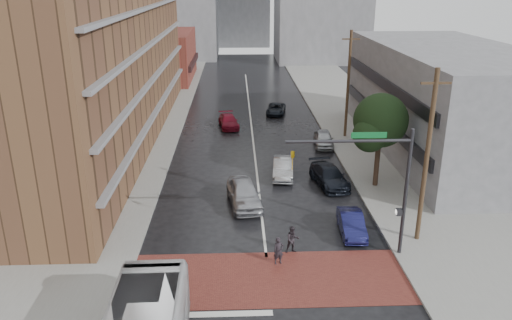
{
  "coord_description": "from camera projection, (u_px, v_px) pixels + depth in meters",
  "views": [
    {
      "loc": [
        -1.52,
        -21.12,
        14.27
      ],
      "look_at": [
        -0.33,
        8.41,
        3.5
      ],
      "focal_mm": 35.0,
      "sensor_mm": 36.0,
      "label": 1
    }
  ],
  "objects": [
    {
      "name": "signal_mast",
      "position": [
        380.0,
        175.0,
        25.72
      ],
      "size": [
        6.5,
        0.3,
        7.2
      ],
      "color": "#2D2D33",
      "rests_on": "ground"
    },
    {
      "name": "car_travel_a",
      "position": [
        244.0,
        194.0,
        33.12
      ],
      "size": [
        2.65,
        5.13,
        1.67
      ],
      "primitive_type": "imported",
      "rotation": [
        0.0,
        0.0,
        0.14
      ],
      "color": "#AAABB2",
      "rests_on": "ground"
    },
    {
      "name": "ground",
      "position": [
        269.0,
        284.0,
        24.77
      ],
      "size": [
        160.0,
        160.0,
        0.0
      ],
      "primitive_type": "plane",
      "color": "black",
      "rests_on": "ground"
    },
    {
      "name": "storefront_west",
      "position": [
        165.0,
        56.0,
        73.81
      ],
      "size": [
        8.0,
        16.0,
        7.0
      ],
      "primitive_type": "cube",
      "color": "maroon",
      "rests_on": "ground"
    },
    {
      "name": "building_east",
      "position": [
        447.0,
        100.0,
        42.63
      ],
      "size": [
        11.0,
        26.0,
        9.0
      ],
      "primitive_type": "cube",
      "color": "gray",
      "rests_on": "ground"
    },
    {
      "name": "car_parked_mid",
      "position": [
        329.0,
        176.0,
        36.43
      ],
      "size": [
        2.77,
        5.06,
        1.39
      ],
      "primitive_type": "imported",
      "rotation": [
        0.0,
        0.0,
        0.18
      ],
      "color": "black",
      "rests_on": "ground"
    },
    {
      "name": "car_travel_b",
      "position": [
        283.0,
        168.0,
        38.0
      ],
      "size": [
        1.93,
        4.42,
        1.41
      ],
      "primitive_type": "imported",
      "rotation": [
        0.0,
        0.0,
        -0.1
      ],
      "color": "#ADB0B5",
      "rests_on": "ground"
    },
    {
      "name": "car_travel_c",
      "position": [
        229.0,
        121.0,
        50.68
      ],
      "size": [
        2.38,
        4.52,
        1.25
      ],
      "primitive_type": "imported",
      "rotation": [
        0.0,
        0.0,
        0.15
      ],
      "color": "maroon",
      "rests_on": "ground"
    },
    {
      "name": "pedestrian_a",
      "position": [
        278.0,
        251.0,
        26.27
      ],
      "size": [
        0.64,
        0.51,
        1.54
      ],
      "primitive_type": "imported",
      "rotation": [
        0.0,
        0.0,
        0.28
      ],
      "color": "black",
      "rests_on": "ground"
    },
    {
      "name": "suv_travel",
      "position": [
        276.0,
        109.0,
        55.66
      ],
      "size": [
        2.59,
        4.45,
        1.16
      ],
      "primitive_type": "imported",
      "rotation": [
        0.0,
        0.0,
        -0.16
      ],
      "color": "black",
      "rests_on": "ground"
    },
    {
      "name": "car_parked_near",
      "position": [
        352.0,
        224.0,
        29.49
      ],
      "size": [
        1.51,
        3.85,
        1.25
      ],
      "primitive_type": "imported",
      "rotation": [
        0.0,
        0.0,
        -0.05
      ],
      "color": "#121341",
      "rests_on": "ground"
    },
    {
      "name": "utility_pole_near",
      "position": [
        427.0,
        157.0,
        27.1
      ],
      "size": [
        1.6,
        0.26,
        10.0
      ],
      "color": "#473321",
      "rests_on": "ground"
    },
    {
      "name": "crosswalk",
      "position": [
        269.0,
        278.0,
        25.24
      ],
      "size": [
        14.0,
        5.0,
        0.02
      ],
      "primitive_type": "cube",
      "color": "maroon",
      "rests_on": "ground"
    },
    {
      "name": "utility_pole_far",
      "position": [
        348.0,
        84.0,
        45.88
      ],
      "size": [
        1.6,
        0.26,
        10.0
      ],
      "color": "#473321",
      "rests_on": "ground"
    },
    {
      "name": "sidewalk_east",
      "position": [
        370.0,
        133.0,
        48.65
      ],
      "size": [
        9.0,
        90.0,
        0.15
      ],
      "primitive_type": "cube",
      "color": "gray",
      "rests_on": "ground"
    },
    {
      "name": "street_tree",
      "position": [
        380.0,
        124.0,
        34.77
      ],
      "size": [
        4.2,
        4.1,
        6.9
      ],
      "color": "#332319",
      "rests_on": "ground"
    },
    {
      "name": "sidewalk_west",
      "position": [
        133.0,
        136.0,
        47.78
      ],
      "size": [
        9.0,
        90.0,
        0.15
      ],
      "primitive_type": "cube",
      "color": "gray",
      "rests_on": "ground"
    },
    {
      "name": "pedestrian_b",
      "position": [
        293.0,
        240.0,
        27.37
      ],
      "size": [
        0.85,
        0.71,
        1.57
      ],
      "primitive_type": "imported",
      "rotation": [
        0.0,
        0.0,
        0.16
      ],
      "color": "black",
      "rests_on": "ground"
    },
    {
      "name": "car_parked_far",
      "position": [
        324.0,
        139.0,
        44.94
      ],
      "size": [
        1.92,
        4.17,
        1.39
      ],
      "primitive_type": "imported",
      "rotation": [
        0.0,
        0.0,
        -0.07
      ],
      "color": "#9DA1A5",
      "rests_on": "ground"
    }
  ]
}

